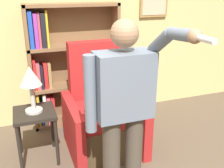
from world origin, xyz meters
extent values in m
cube|color=tan|center=(0.00, 2.03, 1.40)|extent=(8.00, 0.06, 2.80)
cube|color=olive|center=(1.17, 1.98, 1.61)|extent=(0.43, 0.04, 0.44)
cube|color=tan|center=(1.17, 1.96, 1.61)|extent=(0.37, 0.01, 0.38)
cube|color=brown|center=(-0.62, 1.85, 0.81)|extent=(0.04, 0.28, 1.62)
cube|color=brown|center=(0.54, 1.85, 0.81)|extent=(0.04, 0.28, 1.62)
cube|color=brown|center=(-0.04, 1.98, 0.81)|extent=(1.19, 0.01, 1.62)
cube|color=brown|center=(-0.04, 1.85, 0.02)|extent=(1.19, 0.28, 0.04)
cube|color=brown|center=(-0.04, 1.85, 0.54)|extent=(1.19, 0.28, 0.04)
cube|color=brown|center=(-0.04, 1.85, 1.08)|extent=(1.19, 0.28, 0.04)
cube|color=brown|center=(-0.04, 1.85, 1.60)|extent=(1.19, 0.28, 0.04)
cube|color=gold|center=(-0.57, 1.85, 0.27)|extent=(0.03, 0.19, 0.46)
cube|color=#1E47B2|center=(-0.53, 1.85, 0.19)|extent=(0.03, 0.21, 0.31)
cube|color=white|center=(-0.49, 1.85, 0.26)|extent=(0.04, 0.20, 0.44)
cube|color=#BC4C56|center=(-0.44, 1.85, 0.23)|extent=(0.05, 0.18, 0.38)
cube|color=red|center=(-0.38, 1.85, 0.22)|extent=(0.05, 0.23, 0.37)
cube|color=red|center=(-0.57, 1.85, 0.75)|extent=(0.03, 0.21, 0.39)
cube|color=#BC4C56|center=(-0.53, 1.85, 0.73)|extent=(0.04, 0.21, 0.34)
cube|color=black|center=(-0.48, 1.85, 0.71)|extent=(0.03, 0.19, 0.30)
cube|color=red|center=(-0.44, 1.85, 0.72)|extent=(0.05, 0.19, 0.33)
cube|color=#9E7A47|center=(-0.39, 1.85, 0.72)|extent=(0.04, 0.17, 0.33)
cube|color=#1E47B2|center=(-0.56, 1.85, 1.32)|extent=(0.05, 0.21, 0.45)
cube|color=purple|center=(-0.50, 1.85, 1.30)|extent=(0.04, 0.24, 0.41)
cube|color=#BC4C56|center=(-0.46, 1.85, 1.31)|extent=(0.03, 0.16, 0.42)
cube|color=black|center=(-0.41, 1.85, 1.31)|extent=(0.06, 0.20, 0.42)
cube|color=gold|center=(-0.37, 1.85, 1.32)|extent=(0.02, 0.17, 0.44)
cube|color=#4C3823|center=(0.10, 1.04, 0.21)|extent=(0.62, 0.75, 0.42)
cube|color=#A31E1E|center=(0.10, 1.00, 0.48)|extent=(0.58, 0.63, 0.12)
cube|color=#A31E1E|center=(0.10, 1.38, 0.72)|extent=(0.62, 0.16, 1.01)
cube|color=#A31E1E|center=(-0.26, 1.04, 0.31)|extent=(0.10, 0.83, 0.63)
cube|color=#A31E1E|center=(0.46, 1.04, 0.31)|extent=(0.10, 0.83, 0.63)
cylinder|color=#473D33|center=(-0.08, 0.27, 0.41)|extent=(0.15, 0.15, 0.83)
cylinder|color=#473D33|center=(0.12, 0.27, 0.41)|extent=(0.15, 0.15, 0.83)
cube|color=slate|center=(0.02, 0.27, 1.09)|extent=(0.45, 0.24, 0.53)
sphere|color=#997051|center=(0.02, 0.27, 1.49)|extent=(0.21, 0.21, 0.21)
cylinder|color=slate|center=(-0.25, 0.27, 1.05)|extent=(0.09, 0.09, 0.61)
cylinder|color=slate|center=(0.26, 0.15, 1.44)|extent=(0.09, 0.28, 0.23)
cylinder|color=slate|center=(0.26, -0.09, 1.53)|extent=(0.08, 0.27, 0.10)
sphere|color=#997051|center=(0.26, -0.22, 1.54)|extent=(0.09, 0.09, 0.09)
cylinder|color=white|center=(0.26, -0.32, 1.54)|extent=(0.04, 0.15, 0.04)
cube|color=black|center=(-0.65, 1.10, 0.57)|extent=(0.43, 0.43, 0.04)
cylinder|color=black|center=(-0.83, 0.92, 0.27)|extent=(0.04, 0.04, 0.55)
cylinder|color=black|center=(-0.46, 0.92, 0.27)|extent=(0.04, 0.04, 0.55)
cylinder|color=black|center=(-0.83, 1.28, 0.27)|extent=(0.04, 0.04, 0.55)
cylinder|color=black|center=(-0.46, 1.28, 0.27)|extent=(0.04, 0.04, 0.55)
cylinder|color=#B7B2A8|center=(-0.65, 1.10, 0.60)|extent=(0.18, 0.18, 0.02)
cylinder|color=#B7B2A8|center=(-0.65, 1.10, 0.74)|extent=(0.04, 0.04, 0.27)
cone|color=beige|center=(-0.65, 1.10, 0.98)|extent=(0.22, 0.22, 0.20)
camera|label=1|loc=(-0.71, -1.49, 1.81)|focal=42.00mm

